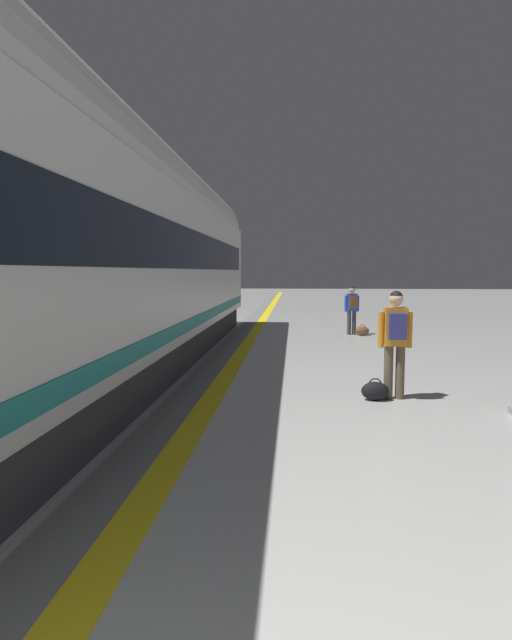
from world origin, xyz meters
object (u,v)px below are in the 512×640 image
at_px(high_speed_train, 24,237).
at_px(duffel_bag_near, 375,391).
at_px(duffel_bag_mid, 362,331).
at_px(passenger_mid, 352,306).
at_px(passenger_near, 395,335).

height_order(high_speed_train, duffel_bag_near, high_speed_train).
bearing_deg(duffel_bag_mid, passenger_mid, 148.39).
distance_m(duffel_bag_near, passenger_mid, 8.55).
bearing_deg(duffel_bag_near, high_speed_train, -161.44).
xyz_separation_m(high_speed_train, duffel_bag_near, (4.83, 1.62, -2.35)).
bearing_deg(passenger_mid, duffel_bag_mid, -31.61).
relative_size(high_speed_train, passenger_near, 16.08).
height_order(passenger_near, duffel_bag_near, passenger_near).
height_order(duffel_bag_near, passenger_mid, passenger_mid).
relative_size(passenger_near, passenger_mid, 1.11).
relative_size(passenger_mid, duffel_bag_mid, 3.58).
bearing_deg(passenger_mid, passenger_near, -91.72).
distance_m(high_speed_train, passenger_mid, 11.57).
height_order(high_speed_train, duffel_bag_mid, high_speed_train).
xyz_separation_m(passenger_near, duffel_bag_near, (-0.32, -0.12, -0.88)).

